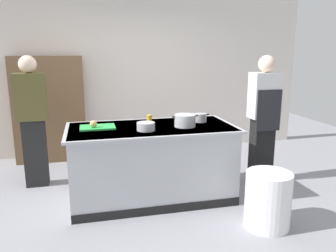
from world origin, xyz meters
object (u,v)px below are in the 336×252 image
person_chef (264,117)px  bookshelf (49,110)px  stock_pot (185,121)px  sauce_pan (200,118)px  mixing_bowl (146,126)px  juice_cup (149,119)px  person_guest (33,119)px  trash_bin (268,200)px  onion (93,124)px

person_chef → bookshelf: (-2.88, 1.64, -0.06)m
stock_pot → person_chef: 1.19m
sauce_pan → mixing_bowl: bearing=-158.5°
juice_cup → bookshelf: 2.08m
stock_pot → person_guest: size_ratio=0.18×
stock_pot → person_chef: bearing=11.9°
sauce_pan → bookshelf: bearing=139.7°
trash_bin → person_guest: size_ratio=0.34×
sauce_pan → juice_cup: size_ratio=2.23×
trash_bin → bookshelf: size_ratio=0.34×
person_chef → person_guest: 3.04m
person_chef → person_guest: bearing=81.7°
onion → stock_pot: (1.05, -0.11, 0.01)m
stock_pot → bookshelf: bearing=132.2°
sauce_pan → bookshelf: bookshelf is taller
mixing_bowl → bookshelf: 2.32m
person_chef → onion: bearing=96.5°
stock_pot → trash_bin: size_ratio=0.54×
stock_pot → person_guest: person_guest is taller
juice_cup → trash_bin: juice_cup is taller
onion → trash_bin: size_ratio=0.14×
mixing_bowl → person_chef: size_ratio=0.12×
stock_pot → bookshelf: 2.55m
juice_cup → trash_bin: (1.00, -1.17, -0.66)m
sauce_pan → person_chef: person_chef is taller
mixing_bowl → trash_bin: size_ratio=0.35×
trash_bin → sauce_pan: bearing=108.9°
trash_bin → person_chef: size_ratio=0.34×
person_chef → person_guest: size_ratio=1.00×
onion → mixing_bowl: onion is taller
sauce_pan → person_chef: size_ratio=0.13×
bookshelf → stock_pot: bearing=-47.8°
trash_bin → bookshelf: bookshelf is taller
juice_cup → bookshelf: bookshelf is taller
onion → person_guest: size_ratio=0.05×
onion → juice_cup: (0.68, 0.18, -0.01)m
juice_cup → sauce_pan: bearing=-8.1°
onion → person_chef: bearing=3.4°
juice_cup → onion: bearing=-164.9°
juice_cup → person_guest: size_ratio=0.06×
mixing_bowl → person_guest: 1.63m
mixing_bowl → onion: bearing=160.6°
mixing_bowl → person_guest: size_ratio=0.12×
mixing_bowl → bookshelf: bearing=121.9°
sauce_pan → mixing_bowl: size_ratio=1.09×
mixing_bowl → trash_bin: 1.51m
trash_bin → bookshelf: (-2.34, 2.75, 0.56)m
stock_pot → juice_cup: size_ratio=3.15×
onion → juice_cup: onion is taller
juice_cup → trash_bin: bearing=-49.3°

